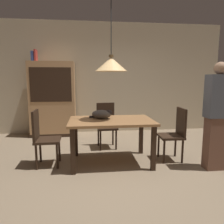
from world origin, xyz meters
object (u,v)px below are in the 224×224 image
dining_table (111,126)px  chair_right_side (175,132)px  chair_far_back (106,123)px  hutch_bookcase (53,101)px  pendant_lamp (111,64)px  cat_sleeping (102,114)px  chair_left_side (43,136)px  book_blue_wide (33,56)px  book_red_tall (36,56)px  person_standing (217,117)px

dining_table → chair_right_side: (1.13, -0.00, -0.14)m
chair_far_back → hutch_bookcase: hutch_bookcase is taller
pendant_lamp → chair_far_back: bearing=90.4°
cat_sleeping → pendant_lamp: pendant_lamp is taller
chair_far_back → chair_left_side: size_ratio=1.00×
book_blue_wide → book_red_tall: 0.07m
chair_right_side → chair_far_back: same height
chair_right_side → chair_left_side: size_ratio=1.00×
chair_far_back → person_standing: size_ratio=0.55×
book_blue_wide → book_red_tall: (0.06, 0.00, 0.02)m
chair_right_side → person_standing: person_standing is taller
pendant_lamp → book_red_tall: 2.56m
cat_sleeping → hutch_bookcase: size_ratio=0.22×
dining_table → person_standing: 1.67m
chair_left_side → person_standing: size_ratio=0.55×
chair_far_back → pendant_lamp: 1.45m
book_red_tall → person_standing: (3.22, -2.39, -1.14)m
hutch_bookcase → person_standing: hutch_bookcase is taller
chair_left_side → person_standing: (2.73, -0.44, 0.34)m
chair_left_side → cat_sleeping: chair_left_side is taller
chair_left_side → chair_far_back: bearing=38.1°
cat_sleeping → book_blue_wide: 2.65m
chair_right_side → chair_left_side: same height
dining_table → chair_right_side: size_ratio=1.51×
book_blue_wide → book_red_tall: bearing=0.0°
book_blue_wide → cat_sleeping: bearing=-50.1°
dining_table → book_blue_wide: size_ratio=5.83×
chair_right_side → person_standing: 0.73m
chair_right_side → pendant_lamp: (-1.13, 0.00, 1.15)m
hutch_bookcase → person_standing: size_ratio=1.10×
cat_sleeping → book_blue_wide: (-1.53, 1.83, 1.14)m
book_red_tall → dining_table: bearing=-50.4°
chair_far_back → cat_sleeping: 0.83m
dining_table → book_red_tall: book_red_tall is taller
dining_table → chair_far_back: (-0.01, 0.88, -0.14)m
chair_left_side → hutch_bookcase: size_ratio=0.50×
hutch_bookcase → chair_right_side: bearing=-39.4°
dining_table → chair_left_side: size_ratio=1.51×
dining_table → chair_far_back: bearing=90.4°
chair_far_back → book_blue_wide: 2.47m
book_red_tall → cat_sleeping: bearing=-51.2°
chair_far_back → person_standing: person_standing is taller
hutch_bookcase → person_standing: bearing=-39.9°
pendant_lamp → book_blue_wide: size_ratio=5.42×
chair_far_back → hutch_bookcase: bearing=139.3°
dining_table → chair_left_side: (-1.13, -0.00, -0.14)m
chair_right_side → pendant_lamp: size_ratio=0.72×
dining_table → chair_far_back: chair_far_back is taller
cat_sleeping → book_blue_wide: size_ratio=1.69×
pendant_lamp → hutch_bookcase: size_ratio=0.70×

